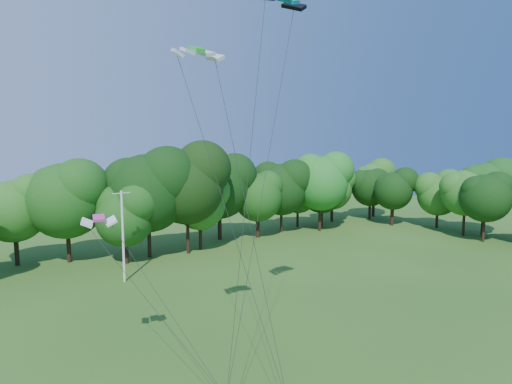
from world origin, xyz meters
TOP-DOWN VIEW (x-y plane):
  - utility_pole at (-3.48, 27.06)m, footprint 1.71×0.42m
  - kite_green at (-5.12, 7.20)m, footprint 2.41×1.20m
  - kite_pink at (-8.96, 11.11)m, footprint 1.86×1.13m
  - tree_back_center at (5.78, 33.17)m, footprint 9.50×9.50m
  - tree_back_east at (28.01, 34.16)m, footprint 9.06×9.06m
  - tree_flank_east at (45.24, 18.51)m, footprint 8.27×8.27m

SIDE VIEW (x-z plane):
  - utility_pole at x=-3.48m, z-range 0.11..8.77m
  - tree_flank_east at x=45.24m, z-range 1.49..13.52m
  - tree_back_east at x=28.01m, z-range 1.64..14.81m
  - tree_back_center at x=5.78m, z-range 1.72..15.54m
  - kite_pink at x=-8.96m, z-range 8.84..9.13m
  - kite_green at x=-5.12m, z-range 16.95..17.42m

